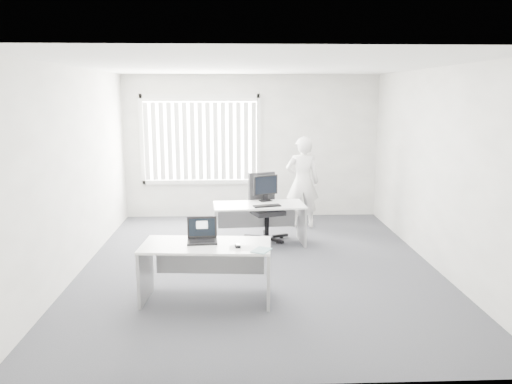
{
  "coord_description": "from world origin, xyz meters",
  "views": [
    {
      "loc": [
        -0.32,
        -6.83,
        2.44
      ],
      "look_at": [
        -0.03,
        0.15,
        1.05
      ],
      "focal_mm": 35.0,
      "sensor_mm": 36.0,
      "label": 1
    }
  ],
  "objects_px": {
    "desk_near": "(206,260)",
    "desk_far": "(259,215)",
    "laptop": "(202,231)",
    "monitor": "(266,188)",
    "office_chair": "(266,219)",
    "person": "(303,182)"
  },
  "relations": [
    {
      "from": "desk_far",
      "to": "person",
      "type": "height_order",
      "value": "person"
    },
    {
      "from": "person",
      "to": "monitor",
      "type": "xyz_separation_m",
      "value": [
        -0.73,
        -0.83,
        0.05
      ]
    },
    {
      "from": "desk_near",
      "to": "monitor",
      "type": "distance_m",
      "value": 2.64
    },
    {
      "from": "desk_near",
      "to": "office_chair",
      "type": "relative_size",
      "value": 1.4
    },
    {
      "from": "laptop",
      "to": "monitor",
      "type": "height_order",
      "value": "monitor"
    },
    {
      "from": "laptop",
      "to": "office_chair",
      "type": "bearing_deg",
      "value": 65.95
    },
    {
      "from": "desk_near",
      "to": "monitor",
      "type": "xyz_separation_m",
      "value": [
        0.85,
        2.47,
        0.39
      ]
    },
    {
      "from": "office_chair",
      "to": "laptop",
      "type": "distance_m",
      "value": 2.65
    },
    {
      "from": "desk_far",
      "to": "desk_near",
      "type": "bearing_deg",
      "value": -112.56
    },
    {
      "from": "desk_near",
      "to": "person",
      "type": "xyz_separation_m",
      "value": [
        1.58,
        3.3,
        0.34
      ]
    },
    {
      "from": "office_chair",
      "to": "desk_near",
      "type": "bearing_deg",
      "value": -129.01
    },
    {
      "from": "desk_near",
      "to": "monitor",
      "type": "relative_size",
      "value": 3.6
    },
    {
      "from": "office_chair",
      "to": "monitor",
      "type": "relative_size",
      "value": 2.57
    },
    {
      "from": "office_chair",
      "to": "laptop",
      "type": "xyz_separation_m",
      "value": [
        -0.91,
        -2.44,
        0.48
      ]
    },
    {
      "from": "laptop",
      "to": "monitor",
      "type": "xyz_separation_m",
      "value": [
        0.9,
        2.4,
        0.06
      ]
    },
    {
      "from": "desk_near",
      "to": "office_chair",
      "type": "xyz_separation_m",
      "value": [
        0.86,
        2.51,
        -0.15
      ]
    },
    {
      "from": "desk_near",
      "to": "desk_far",
      "type": "bearing_deg",
      "value": 76.11
    },
    {
      "from": "person",
      "to": "laptop",
      "type": "relative_size",
      "value": 4.71
    },
    {
      "from": "desk_far",
      "to": "laptop",
      "type": "xyz_separation_m",
      "value": [
        -0.78,
        -2.16,
        0.35
      ]
    },
    {
      "from": "person",
      "to": "laptop",
      "type": "xyz_separation_m",
      "value": [
        -1.63,
        -3.24,
        -0.01
      ]
    },
    {
      "from": "desk_far",
      "to": "laptop",
      "type": "height_order",
      "value": "laptop"
    },
    {
      "from": "monitor",
      "to": "laptop",
      "type": "bearing_deg",
      "value": -134.6
    }
  ]
}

